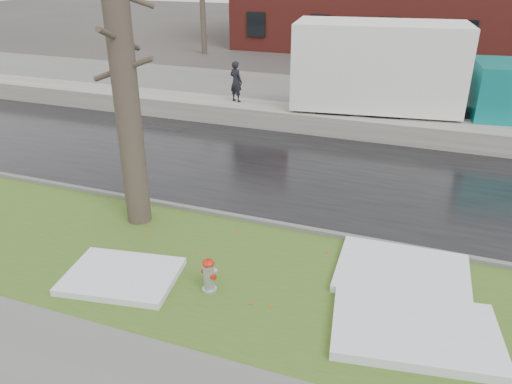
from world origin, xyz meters
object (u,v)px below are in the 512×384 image
(tree, at_px, (123,73))
(fire_hydrant, at_px, (209,274))
(worker, at_px, (236,81))
(box_truck, at_px, (412,75))

(tree, bearing_deg, fire_hydrant, -35.28)
(fire_hydrant, xyz_separation_m, worker, (-3.90, 10.75, 1.10))
(fire_hydrant, xyz_separation_m, box_truck, (2.57, 11.88, 1.61))
(fire_hydrant, height_order, tree, tree)
(fire_hydrant, bearing_deg, worker, 133.76)
(fire_hydrant, height_order, box_truck, box_truck)
(tree, height_order, worker, tree)
(fire_hydrant, distance_m, tree, 4.78)
(box_truck, height_order, worker, box_truck)
(fire_hydrant, xyz_separation_m, tree, (-2.87, 2.03, 3.23))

